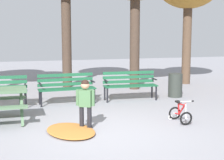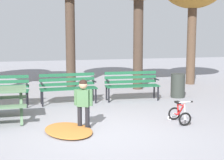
{
  "view_description": "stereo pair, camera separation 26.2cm",
  "coord_description": "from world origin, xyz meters",
  "px_view_note": "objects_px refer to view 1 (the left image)",
  "views": [
    {
      "loc": [
        -1.75,
        -6.31,
        2.02
      ],
      "look_at": [
        0.63,
        1.59,
        0.85
      ],
      "focal_mm": 53.98,
      "sensor_mm": 36.0,
      "label": 1
    },
    {
      "loc": [
        -1.5,
        -6.38,
        2.02
      ],
      "look_at": [
        0.63,
        1.59,
        0.85
      ],
      "focal_mm": 53.98,
      "sensor_mm": 36.0,
      "label": 2
    }
  ],
  "objects_px": {
    "child_standing": "(85,100)",
    "kids_bicycle": "(180,113)",
    "park_bench_right": "(130,83)",
    "park_bench_left": "(67,86)",
    "trash_bin": "(175,85)"
  },
  "relations": [
    {
      "from": "child_standing",
      "to": "kids_bicycle",
      "type": "xyz_separation_m",
      "value": [
        2.17,
        -0.08,
        -0.42
      ]
    },
    {
      "from": "park_bench_right",
      "to": "kids_bicycle",
      "type": "xyz_separation_m",
      "value": [
        0.23,
        -2.74,
        -0.31
      ]
    },
    {
      "from": "child_standing",
      "to": "kids_bicycle",
      "type": "height_order",
      "value": "child_standing"
    },
    {
      "from": "park_bench_left",
      "to": "child_standing",
      "type": "relative_size",
      "value": 1.53
    },
    {
      "from": "park_bench_right",
      "to": "kids_bicycle",
      "type": "bearing_deg",
      "value": -85.24
    },
    {
      "from": "child_standing",
      "to": "trash_bin",
      "type": "xyz_separation_m",
      "value": [
        3.47,
        2.68,
        -0.25
      ]
    },
    {
      "from": "park_bench_left",
      "to": "child_standing",
      "type": "distance_m",
      "value": 2.67
    },
    {
      "from": "park_bench_right",
      "to": "trash_bin",
      "type": "height_order",
      "value": "park_bench_right"
    },
    {
      "from": "park_bench_right",
      "to": "trash_bin",
      "type": "xyz_separation_m",
      "value": [
        1.53,
        0.03,
        -0.14
      ]
    },
    {
      "from": "park_bench_left",
      "to": "park_bench_right",
      "type": "bearing_deg",
      "value": -0.33
    },
    {
      "from": "park_bench_left",
      "to": "kids_bicycle",
      "type": "xyz_separation_m",
      "value": [
        2.14,
        -2.75,
        -0.31
      ]
    },
    {
      "from": "kids_bicycle",
      "to": "trash_bin",
      "type": "relative_size",
      "value": 0.77
    },
    {
      "from": "park_bench_left",
      "to": "trash_bin",
      "type": "bearing_deg",
      "value": 0.25
    },
    {
      "from": "park_bench_right",
      "to": "kids_bicycle",
      "type": "relative_size",
      "value": 2.87
    },
    {
      "from": "park_bench_right",
      "to": "child_standing",
      "type": "relative_size",
      "value": 1.54
    }
  ]
}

